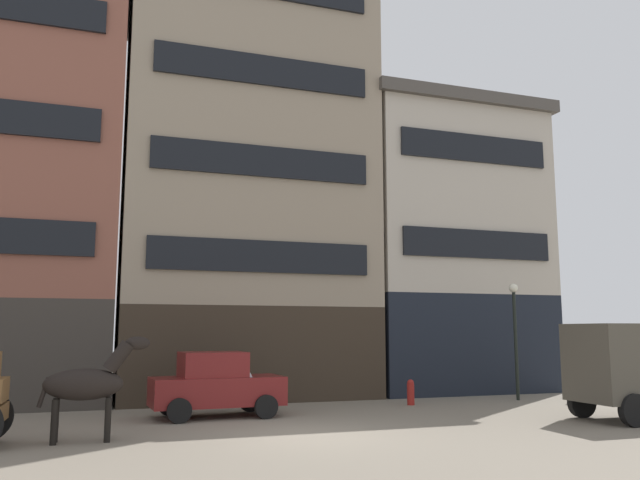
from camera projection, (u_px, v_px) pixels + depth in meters
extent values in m
plane|color=slate|center=(311.00, 436.00, 14.81)|extent=(120.00, 120.00, 0.00)
cube|color=#33281E|center=(244.00, 352.00, 23.94)|extent=(9.23, 5.35, 3.28)
cube|color=gray|center=(248.00, 137.00, 25.13)|extent=(9.23, 5.35, 13.45)
cube|color=black|center=(262.00, 256.00, 21.85)|extent=(7.75, 0.12, 1.10)
cube|color=black|center=(264.00, 161.00, 22.33)|extent=(7.75, 0.12, 1.10)
cube|color=black|center=(265.00, 70.00, 22.80)|extent=(7.75, 0.12, 1.10)
cube|color=black|center=(445.00, 343.00, 26.74)|extent=(7.68, 5.35, 3.85)
cube|color=#B7AD9E|center=(441.00, 208.00, 27.56)|extent=(7.68, 5.35, 7.69)
cube|color=#47423D|center=(439.00, 117.00, 28.14)|extent=(8.18, 5.85, 0.50)
cube|color=black|center=(478.00, 244.00, 24.73)|extent=(6.45, 0.12, 1.10)
cube|color=black|center=(475.00, 148.00, 25.27)|extent=(6.45, 0.12, 1.10)
ellipsoid|color=black|center=(83.00, 384.00, 14.13)|extent=(1.71, 0.63, 0.70)
cylinder|color=black|center=(119.00, 357.00, 14.43)|extent=(0.67, 0.33, 0.76)
ellipsoid|color=black|center=(138.00, 343.00, 14.60)|extent=(0.56, 0.25, 0.30)
cylinder|color=black|center=(44.00, 392.00, 13.86)|extent=(0.27, 0.10, 0.65)
cylinder|color=black|center=(108.00, 418.00, 14.36)|extent=(0.14, 0.14, 0.95)
cylinder|color=black|center=(108.00, 420.00, 14.02)|extent=(0.14, 0.14, 0.95)
cylinder|color=black|center=(55.00, 420.00, 14.02)|extent=(0.14, 0.14, 0.95)
cylinder|color=black|center=(54.00, 422.00, 13.68)|extent=(0.14, 0.14, 0.95)
cube|color=#4C473D|center=(626.00, 362.00, 17.50)|extent=(2.82, 1.94, 2.10)
cylinder|color=black|center=(582.00, 402.00, 18.00)|extent=(0.84, 0.23, 0.84)
cylinder|color=black|center=(634.00, 410.00, 16.21)|extent=(0.84, 0.23, 0.84)
cube|color=maroon|center=(217.00, 391.00, 18.10)|extent=(3.78, 1.80, 0.80)
cube|color=maroon|center=(213.00, 364.00, 18.15)|extent=(1.87, 1.53, 0.70)
cube|color=silver|center=(241.00, 368.00, 18.45)|extent=(0.40, 1.33, 0.56)
cylinder|color=black|center=(250.00, 401.00, 19.26)|extent=(0.67, 0.22, 0.66)
cylinder|color=black|center=(266.00, 407.00, 17.72)|extent=(0.67, 0.22, 0.66)
cylinder|color=black|center=(169.00, 404.00, 18.37)|extent=(0.67, 0.22, 0.66)
cylinder|color=black|center=(179.00, 411.00, 16.83)|extent=(0.67, 0.22, 0.66)
cylinder|color=black|center=(578.00, 389.00, 22.20)|extent=(0.16, 0.16, 0.85)
cylinder|color=black|center=(582.00, 389.00, 22.26)|extent=(0.16, 0.16, 0.85)
cylinder|color=black|center=(579.00, 367.00, 22.33)|extent=(0.36, 0.36, 0.62)
sphere|color=tan|center=(578.00, 355.00, 22.40)|extent=(0.22, 0.22, 0.22)
cylinder|color=black|center=(578.00, 352.00, 22.41)|extent=(0.28, 0.28, 0.02)
cylinder|color=black|center=(578.00, 350.00, 22.42)|extent=(0.18, 0.18, 0.09)
cylinder|color=black|center=(516.00, 346.00, 22.73)|extent=(0.12, 0.12, 3.80)
sphere|color=silver|center=(513.00, 288.00, 23.02)|extent=(0.32, 0.32, 0.32)
cylinder|color=maroon|center=(411.00, 394.00, 21.03)|extent=(0.24, 0.24, 0.70)
sphere|color=maroon|center=(410.00, 383.00, 21.08)|extent=(0.22, 0.22, 0.22)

